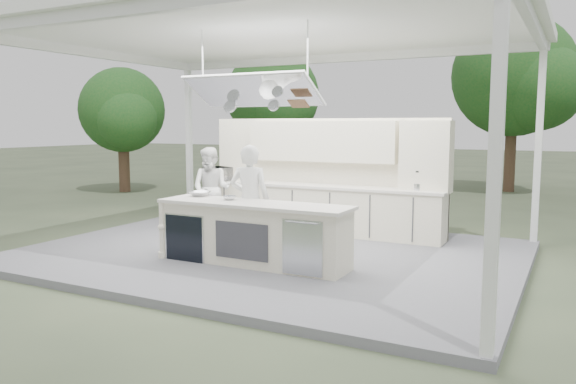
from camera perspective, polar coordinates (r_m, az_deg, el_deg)
The scene contains 12 objects.
ground at distance 9.60m, azimuth -1.72°, elevation -6.67°, with size 90.00×90.00×0.00m, color #4D573C.
stage_deck at distance 9.59m, azimuth -1.72°, elevation -6.32°, with size 8.00×6.00×0.12m, color #5D5D61.
tent at distance 9.44m, azimuth -1.83°, elevation 15.78°, with size 8.20×6.20×3.86m.
demo_island at distance 8.62m, azimuth -3.66°, elevation -4.20°, with size 3.10×0.79×0.95m.
back_counter at distance 11.16m, azimuth 3.03°, elevation -1.65°, with size 5.08×0.72×0.95m.
back_wall_unit at distance 11.08m, azimuth 5.61°, elevation 3.35°, with size 5.05×0.48×2.25m.
tree_cluster at distance 18.56m, azimuth 12.87°, elevation 9.90°, with size 19.55×9.40×5.85m.
head_chef at distance 9.12m, azimuth -3.89°, elevation -0.87°, with size 0.66×0.43×1.81m, color white.
sous_chef at distance 11.39m, azimuth -7.79°, elevation 0.30°, with size 0.82×0.64×1.68m, color white.
toaster_oven at distance 11.99m, azimuth -6.98°, elevation 1.86°, with size 0.52×0.35×0.29m, color silver.
bowl_large at distance 9.39m, azimuth -8.93°, elevation -0.17°, with size 0.33×0.33×0.08m, color silver.
bowl_small at distance 8.87m, azimuth -5.98°, elevation -0.59°, with size 0.21×0.21×0.07m, color silver.
Camera 1 is at (4.56, -8.15, 2.25)m, focal length 35.00 mm.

